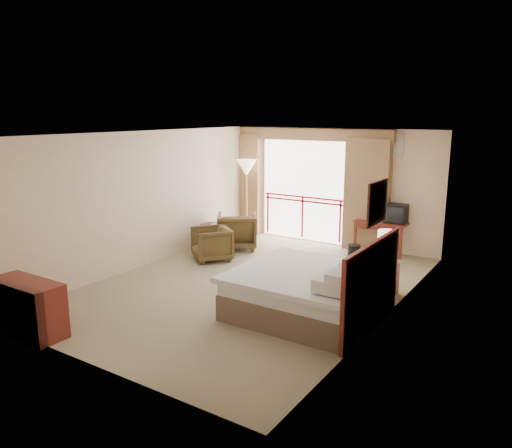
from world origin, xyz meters
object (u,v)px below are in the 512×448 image
Objects in this scene: bed at (311,291)px; armchair_near at (212,260)px; nightstand at (384,279)px; table_lamp at (387,239)px; side_table at (212,233)px; dresser at (27,308)px; armchair_far at (237,248)px; floor_lamp at (246,171)px; desk at (382,228)px; tv at (396,214)px; wastebasket at (354,252)px.

bed reaches higher than armchair_near.
nightstand reaches higher than armchair_near.
table_lamp is 0.72× the size of armchair_near.
dresser is (0.49, -4.82, -0.03)m from side_table.
table_lamp is at bearing 37.68° from armchair_near.
armchair_far is at bearing 169.00° from nightstand.
nightstand is 0.28× the size of floor_lamp.
desk is (-0.91, 2.51, 0.29)m from nightstand.
tv is 7.36m from dresser.
nightstand reaches higher than armchair_far.
floor_lamp is at bearing 171.54° from wastebasket.
armchair_far is 0.72m from side_table.
armchair_far is 0.77× the size of dresser.
floor_lamp reaches higher than dresser.
table_lamp is 5.66m from dresser.
nightstand is 0.49× the size of desk.
armchair_far is at bearing 131.45° from armchair_near.
armchair_near is at bearing -179.57° from table_lamp.
tv is at bearing 27.94° from side_table.
desk is 3.53m from floor_lamp.
dresser is (-2.44, -5.88, 0.22)m from wastebasket.
armchair_far is (-2.89, -1.44, -0.57)m from desk.
wastebasket is at bearing -129.56° from tv.
tv is 0.59× the size of armchair_near.
desk is at bearing 30.84° from side_table.
armchair_near is (-3.73, 0.02, -0.27)m from nightstand.
desk is 1.45× the size of armchair_near.
nightstand is at bearing 129.86° from armchair_far.
side_table is (-0.33, -0.49, 0.42)m from armchair_far.
floor_lamp is at bearing 154.19° from table_lamp.
armchair_near is 4.27m from dresser.
tv is at bearing -11.10° from desk.
bed is 5.20m from floor_lamp.
wastebasket is 3.00m from armchair_near.
table_lamp is 0.91× the size of side_table.
bed is 6.48× the size of wastebasket.
nightstand is 5.59m from dresser.
wastebasket is (-1.21, 1.60, -0.81)m from table_lamp.
bed is 3.93m from tv.
armchair_far is at bearing 165.00° from table_lamp.
table_lamp is at bearing 130.57° from armchair_far.
tv reaches higher than armchair_far.
nightstand is 0.61× the size of armchair_far.
armchair_near is 0.66× the size of dresser.
wastebasket is at bearing 127.02° from table_lamp.
side_table is (-3.22, -1.92, -0.15)m from desk.
side_table reaches higher than armchair_far.
dresser is at bearing -126.09° from nightstand.
desk is 0.95× the size of dresser.
dresser reaches higher than armchair_far.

